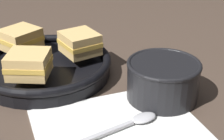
% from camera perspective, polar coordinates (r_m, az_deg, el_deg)
% --- Properties ---
extents(ground_plane, '(4.00, 4.00, 0.00)m').
position_cam_1_polar(ground_plane, '(0.65, 0.05, -5.88)').
color(ground_plane, '#47382D').
extents(napkin, '(0.31, 0.28, 0.00)m').
position_cam_1_polar(napkin, '(0.58, 1.50, -10.11)').
color(napkin, white).
rests_on(napkin, ground_plane).
extents(soup_bowl, '(0.14, 0.14, 0.08)m').
position_cam_1_polar(soup_bowl, '(0.66, 8.48, -1.34)').
color(soup_bowl, black).
rests_on(soup_bowl, ground_plane).
extents(spoon, '(0.15, 0.03, 0.01)m').
position_cam_1_polar(spoon, '(0.59, 3.70, -8.53)').
color(spoon, '#B7B7BC').
rests_on(spoon, napkin).
extents(skillet, '(0.29, 0.29, 0.04)m').
position_cam_1_polar(skillet, '(0.76, -11.04, 0.61)').
color(skillet, black).
rests_on(skillet, ground_plane).
extents(sandwich_near_left, '(0.08, 0.08, 0.05)m').
position_cam_1_polar(sandwich_near_left, '(0.75, -5.38, 4.50)').
color(sandwich_near_left, '#DBB26B').
rests_on(sandwich_near_left, skillet).
extents(sandwich_near_right, '(0.10, 0.10, 0.05)m').
position_cam_1_polar(sandwich_near_right, '(0.80, -14.96, 5.04)').
color(sandwich_near_right, '#DBB26B').
rests_on(sandwich_near_right, skillet).
extents(sandwich_far_left, '(0.11, 0.10, 0.05)m').
position_cam_1_polar(sandwich_far_left, '(0.67, -13.68, 0.98)').
color(sandwich_far_left, '#DBB26B').
rests_on(sandwich_far_left, skillet).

